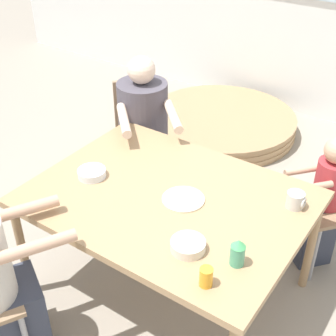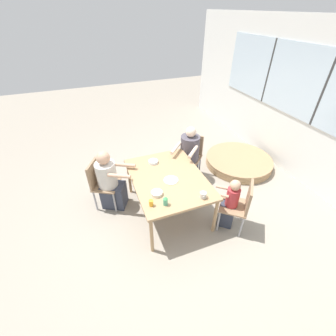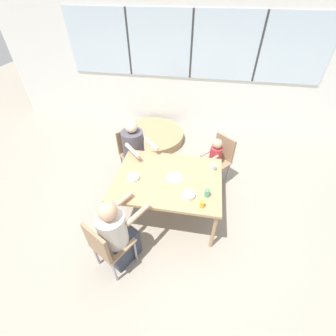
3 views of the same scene
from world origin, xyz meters
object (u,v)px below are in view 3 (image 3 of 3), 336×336
at_px(chair_for_man_blue_shirt, 106,245).
at_px(bowl_white_shallow, 133,177).
at_px(person_woman_green_shirt, 136,155).
at_px(coffee_mug, 213,167).
at_px(folded_table_stack, 152,136).
at_px(chair_for_woman_green_shirt, 131,149).
at_px(person_man_blue_shirt, 117,236).
at_px(bowl_cereal, 188,195).
at_px(person_toddler, 213,164).
at_px(juice_glass, 202,204).
at_px(chair_for_toddler, 220,156).
at_px(sippy_cup, 207,192).

relative_size(chair_for_man_blue_shirt, bowl_white_shallow, 5.40).
xyz_separation_m(person_woman_green_shirt, coffee_mug, (1.28, -0.39, 0.26)).
xyz_separation_m(bowl_white_shallow, folded_table_stack, (-0.25, 2.04, -0.65)).
bearing_deg(chair_for_woman_green_shirt, chair_for_man_blue_shirt, 53.41).
relative_size(bowl_white_shallow, folded_table_stack, 0.11).
relative_size(person_woman_green_shirt, person_man_blue_shirt, 1.03).
bearing_deg(chair_for_man_blue_shirt, person_man_blue_shirt, 90.00).
distance_m(chair_for_woman_green_shirt, bowl_cereal, 1.58).
bearing_deg(coffee_mug, person_toddler, 85.34).
relative_size(person_woman_green_shirt, person_toddler, 1.24).
height_order(chair_for_man_blue_shirt, juice_glass, chair_for_man_blue_shirt).
distance_m(person_woman_green_shirt, bowl_white_shallow, 0.85).
bearing_deg(bowl_cereal, person_woman_green_shirt, 135.54).
distance_m(person_toddler, folded_table_stack, 1.83).
relative_size(coffee_mug, folded_table_stack, 0.07).
distance_m(chair_for_man_blue_shirt, person_man_blue_shirt, 0.17).
distance_m(chair_for_woman_green_shirt, coffee_mug, 1.51).
xyz_separation_m(chair_for_woman_green_shirt, bowl_white_shallow, (0.34, -0.90, 0.21)).
bearing_deg(chair_for_toddler, person_man_blue_shirt, 95.41).
relative_size(juice_glass, bowl_white_shallow, 0.57).
bearing_deg(person_man_blue_shirt, juice_glass, 52.63).
relative_size(chair_for_toddler, coffee_mug, 8.92).
xyz_separation_m(sippy_cup, bowl_cereal, (-0.23, -0.05, -0.05)).
xyz_separation_m(chair_for_woman_green_shirt, person_toddler, (1.44, -0.05, -0.09)).
height_order(chair_for_toddler, juice_glass, chair_for_toddler).
height_order(chair_for_woman_green_shirt, person_woman_green_shirt, person_woman_green_shirt).
distance_m(person_man_blue_shirt, person_toddler, 1.95).
xyz_separation_m(chair_for_toddler, sippy_cup, (-0.20, -1.12, 0.26)).
relative_size(chair_for_woman_green_shirt, person_toddler, 0.95).
bearing_deg(bowl_white_shallow, folded_table_stack, 96.90).
bearing_deg(sippy_cup, bowl_cereal, -168.54).
bearing_deg(person_man_blue_shirt, chair_for_toddler, 83.65).
height_order(chair_for_toddler, person_man_blue_shirt, person_man_blue_shirt).
distance_m(person_toddler, bowl_cereal, 1.13).
bearing_deg(bowl_white_shallow, bowl_cereal, -14.16).
xyz_separation_m(chair_for_toddler, coffee_mug, (-0.14, -0.58, 0.24)).
bearing_deg(person_man_blue_shirt, bowl_white_shallow, 118.43).
height_order(coffee_mug, folded_table_stack, coffee_mug).
bearing_deg(juice_glass, person_woman_green_shirt, 136.45).
distance_m(chair_for_toddler, folded_table_stack, 1.85).
bearing_deg(sippy_cup, coffee_mug, 83.85).
height_order(chair_for_woman_green_shirt, juice_glass, chair_for_woman_green_shirt).
bearing_deg(person_toddler, person_woman_green_shirt, 42.99).
relative_size(chair_for_toddler, juice_glass, 9.50).
distance_m(chair_for_woman_green_shirt, sippy_cup, 1.73).
bearing_deg(person_toddler, chair_for_man_blue_shirt, 96.31).
bearing_deg(chair_for_toddler, bowl_cereal, 110.06).
bearing_deg(coffee_mug, person_woman_green_shirt, 163.00).
xyz_separation_m(person_man_blue_shirt, bowl_cereal, (0.77, 0.57, 0.25)).
bearing_deg(bowl_cereal, folded_table_stack, 114.59).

